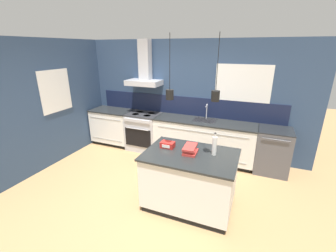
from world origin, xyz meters
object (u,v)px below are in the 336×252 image
(oven_range, at_px, (144,131))
(bottle_on_island, at_px, (214,145))
(book_stack, at_px, (190,150))
(red_supply_box, at_px, (168,145))
(dishwasher, at_px, (272,151))

(oven_range, bearing_deg, bottle_on_island, -37.42)
(bottle_on_island, relative_size, book_stack, 1.05)
(red_supply_box, bearing_deg, dishwasher, 43.62)
(dishwasher, relative_size, book_stack, 2.74)
(book_stack, xyz_separation_m, red_supply_box, (-0.39, 0.05, -0.01))
(dishwasher, height_order, bottle_on_island, bottle_on_island)
(dishwasher, xyz_separation_m, red_supply_box, (-1.64, -1.57, 0.50))
(book_stack, bearing_deg, dishwasher, 52.16)
(oven_range, distance_m, red_supply_box, 2.08)
(oven_range, relative_size, dishwasher, 1.00)
(oven_range, distance_m, book_stack, 2.37)
(dishwasher, height_order, red_supply_box, red_supply_box)
(book_stack, bearing_deg, oven_range, 135.82)
(dishwasher, distance_m, bottle_on_island, 1.89)
(bottle_on_island, xyz_separation_m, red_supply_box, (-0.73, -0.03, -0.10))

